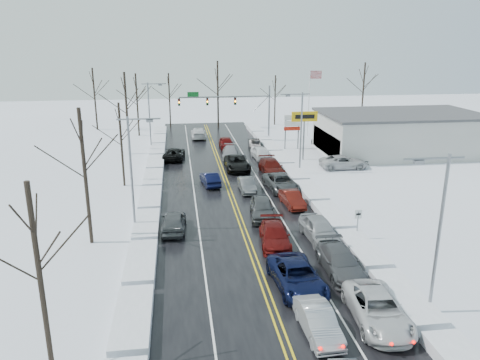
{
  "coord_description": "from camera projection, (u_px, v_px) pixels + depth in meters",
  "views": [
    {
      "loc": [
        -4.89,
        -38.99,
        14.52
      ],
      "look_at": [
        0.43,
        0.19,
        2.5
      ],
      "focal_mm": 35.0,
      "sensor_mm": 36.0,
      "label": 1
    }
  ],
  "objects": [
    {
      "name": "queued_car_7",
      "position": [
        230.0,
        157.0,
        59.34
      ],
      "size": [
        2.51,
        5.0,
        1.39
      ],
      "primitive_type": "imported",
      "rotation": [
        0.0,
        0.0,
        -0.12
      ],
      "color": "gray",
      "rests_on": "ground"
    },
    {
      "name": "road_surface",
      "position": [
        233.0,
        200.0,
        43.71
      ],
      "size": [
        14.0,
        84.0,
        0.01
      ],
      "primitive_type": "cube",
      "color": "black",
      "rests_on": "ground"
    },
    {
      "name": "parked_car_0",
      "position": [
        343.0,
        168.0,
        54.36
      ],
      "size": [
        5.58,
        2.62,
        1.54
      ],
      "primitive_type": "imported",
      "rotation": [
        0.0,
        0.0,
        1.56
      ],
      "color": "silver",
      "rests_on": "ground"
    },
    {
      "name": "oncoming_car_3",
      "position": [
        174.0,
        231.0,
        36.78
      ],
      "size": [
        2.08,
        4.66,
        1.56
      ],
      "primitive_type": "imported",
      "rotation": [
        0.0,
        0.0,
        3.09
      ],
      "color": "#46494B",
      "rests_on": "ground"
    },
    {
      "name": "queued_car_3",
      "position": [
        275.0,
        245.0,
        34.25
      ],
      "size": [
        2.58,
        5.3,
        1.49
      ],
      "primitive_type": "imported",
      "rotation": [
        0.0,
        0.0,
        -0.1
      ],
      "color": "#540C0B",
      "rests_on": "ground"
    },
    {
      "name": "speed_limit_sign",
      "position": [
        358.0,
        219.0,
        34.81
      ],
      "size": [
        0.55,
        0.09,
        2.35
      ],
      "color": "slate",
      "rests_on": "ground"
    },
    {
      "name": "queued_car_14",
      "position": [
        281.0,
        190.0,
        46.64
      ],
      "size": [
        3.16,
        5.89,
        1.57
      ],
      "primitive_type": "imported",
      "rotation": [
        0.0,
        0.0,
        0.1
      ],
      "color": "#3C3E41",
      "rests_on": "ground"
    },
    {
      "name": "tree_left_a",
      "position": [
        35.0,
        243.0,
        19.61
      ],
      "size": [
        3.6,
        3.6,
        9.0
      ],
      "color": "#2D231C",
      "rests_on": "ground"
    },
    {
      "name": "queued_car_2",
      "position": [
        297.0,
        288.0,
        28.32
      ],
      "size": [
        3.02,
        5.88,
        1.59
      ],
      "primitive_type": "imported",
      "rotation": [
        0.0,
        0.0,
        0.07
      ],
      "color": "black",
      "rests_on": "ground"
    },
    {
      "name": "queued_car_17",
      "position": [
        254.0,
        149.0,
        63.82
      ],
      "size": [
        1.77,
        4.28,
        1.38
      ],
      "primitive_type": "imported",
      "rotation": [
        0.0,
        0.0,
        -0.08
      ],
      "color": "black",
      "rests_on": "ground"
    },
    {
      "name": "queued_car_10",
      "position": [
        377.0,
        322.0,
        24.93
      ],
      "size": [
        3.02,
        5.85,
        1.58
      ],
      "primitive_type": "imported",
      "rotation": [
        0.0,
        0.0,
        -0.07
      ],
      "color": "silver",
      "rests_on": "ground"
    },
    {
      "name": "queued_car_1",
      "position": [
        317.0,
        333.0,
        23.98
      ],
      "size": [
        1.67,
        4.36,
        1.42
      ],
      "primitive_type": "imported",
      "rotation": [
        0.0,
        0.0,
        0.04
      ],
      "color": "#9FA2A7",
      "rests_on": "ground"
    },
    {
      "name": "queued_car_15",
      "position": [
        271.0,
        174.0,
        52.09
      ],
      "size": [
        2.38,
        5.58,
        1.6
      ],
      "primitive_type": "imported",
      "rotation": [
        0.0,
        0.0,
        0.02
      ],
      "color": "#440C09",
      "rests_on": "ground"
    },
    {
      "name": "ground",
      "position": [
        236.0,
        207.0,
        41.81
      ],
      "size": [
        160.0,
        160.0,
        0.0
      ],
      "primitive_type": "plane",
      "color": "white",
      "rests_on": "ground"
    },
    {
      "name": "tree_left_d",
      "position": [
        126.0,
        97.0,
        59.1
      ],
      "size": [
        4.2,
        4.2,
        10.5
      ],
      "color": "#2D231C",
      "rests_on": "ground"
    },
    {
      "name": "tree_far_a",
      "position": [
        94.0,
        87.0,
        75.39
      ],
      "size": [
        4.0,
        4.0,
        10.0
      ],
      "color": "#2D231C",
      "rests_on": "ground"
    },
    {
      "name": "queued_car_4",
      "position": [
        262.0,
        217.0,
        39.52
      ],
      "size": [
        2.46,
        5.06,
        1.66
      ],
      "primitive_type": "imported",
      "rotation": [
        0.0,
        0.0,
        -0.1
      ],
      "color": "#404245",
      "rests_on": "ground"
    },
    {
      "name": "streetlight_se",
      "position": [
        437.0,
        223.0,
        24.27
      ],
      "size": [
        3.2,
        0.25,
        9.0
      ],
      "color": "slate",
      "rests_on": "ground"
    },
    {
      "name": "oncoming_car_1",
      "position": [
        174.0,
        159.0,
        58.47
      ],
      "size": [
        2.98,
        5.47,
        1.45
      ],
      "primitive_type": "imported",
      "rotation": [
        0.0,
        0.0,
        3.03
      ],
      "color": "black",
      "rests_on": "ground"
    },
    {
      "name": "tree_far_e",
      "position": [
        364.0,
        81.0,
        82.16
      ],
      "size": [
        4.2,
        4.2,
        10.5
      ],
      "color": "#2D231C",
      "rests_on": "ground"
    },
    {
      "name": "queued_car_16",
      "position": [
        260.0,
        159.0,
        58.65
      ],
      "size": [
        2.21,
        4.62,
        1.52
      ],
      "primitive_type": "imported",
      "rotation": [
        0.0,
        0.0,
        0.09
      ],
      "color": "white",
      "rests_on": "ground"
    },
    {
      "name": "parked_car_1",
      "position": [
        357.0,
        160.0,
        58.09
      ],
      "size": [
        2.88,
        6.04,
        1.7
      ],
      "primitive_type": "imported",
      "rotation": [
        0.0,
        0.0,
        -0.09
      ],
      "color": "#3E4043",
      "rests_on": "ground"
    },
    {
      "name": "tree_far_b",
      "position": [
        169.0,
        90.0,
        78.09
      ],
      "size": [
        3.6,
        3.6,
        9.0
      ],
      "color": "#2D231C",
      "rests_on": "ground"
    },
    {
      "name": "oncoming_car_0",
      "position": [
        210.0,
        185.0,
        48.19
      ],
      "size": [
        2.02,
        4.36,
        1.38
      ],
      "primitive_type": "imported",
      "rotation": [
        0.0,
        0.0,
        3.28
      ],
      "color": "black",
      "rests_on": "ground"
    },
    {
      "name": "streetlight_nw",
      "position": [
        151.0,
        111.0,
        61.96
      ],
      "size": [
        3.2,
        0.25,
        9.0
      ],
      "color": "slate",
      "rests_on": "ground"
    },
    {
      "name": "oncoming_car_2",
      "position": [
        199.0,
        138.0,
        70.91
      ],
      "size": [
        2.24,
        5.44,
        1.58
      ],
      "primitive_type": "imported",
      "rotation": [
        0.0,
        0.0,
        3.14
      ],
      "color": "silver",
      "rests_on": "ground"
    },
    {
      "name": "tree_far_d",
      "position": [
        275.0,
        90.0,
        80.03
      ],
      "size": [
        3.4,
        3.4,
        8.5
      ],
      "color": "#2D231C",
      "rests_on": "ground"
    },
    {
      "name": "tree_left_e",
      "position": [
        137.0,
        93.0,
        70.73
      ],
      "size": [
        3.8,
        3.8,
        9.5
      ],
      "color": "#2D231C",
      "rests_on": "ground"
    },
    {
      "name": "queued_car_11",
      "position": [
        340.0,
        273.0,
        30.19
      ],
      "size": [
        2.24,
        5.4,
        1.56
      ],
      "primitive_type": "imported",
      "rotation": [
        0.0,
        0.0,
        -0.01
      ],
      "color": "#45474B",
      "rests_on": "ground"
    },
    {
      "name": "tree_left_b",
      "position": [
        83.0,
        151.0,
        32.61
      ],
      "size": [
        4.0,
        4.0,
        10.0
      ],
      "color": "#2D231C",
      "rests_on": "ground"
    },
    {
      "name": "streetlight_sw",
      "position": [
        133.0,
        165.0,
        35.41
      ],
      "size": [
        3.2,
        0.25,
        9.0
      ],
      "color": "slate",
      "rests_on": "ground"
    },
    {
      "name": "snow_bank_right",
      "position": [
        312.0,
        197.0,
        44.69
      ],
      "size": [
        1.93,
        72.0,
        0.66
      ],
      "primitive_type": "cube",
      "color": "silver",
      "rests_on": "ground"
    },
    {
      "name": "queued_car_13",
      "position": [
        292.0,
        206.0,
        42.17
      ],
      "size": [
        1.75,
        4.23,
        1.36
      ],
      "primitive_type": "imported",
      "rotation": [
        0.0,
        0.0,
        0.07
      ],
      "color": "#4D100A",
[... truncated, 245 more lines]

